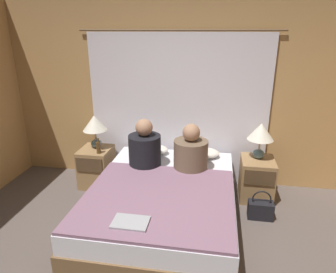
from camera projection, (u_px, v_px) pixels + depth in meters
The scene contains 15 objects.
wall_back at pixel (178, 94), 4.07m from camera, with size 4.84×0.06×2.50m.
curtain_panel at pixel (177, 110), 4.08m from camera, with size 2.62×0.03×2.08m.
bed at pixel (163, 204), 3.35m from camera, with size 1.56×2.05×0.48m.
nightstand_left at pixel (97, 167), 4.18m from camera, with size 0.41×0.47×0.54m.
nightstand_right at pixel (256, 179), 3.85m from camera, with size 0.41×0.47×0.54m.
lamp_left at pixel (95, 125), 4.04m from camera, with size 0.32×0.32×0.46m.
lamp_right at pixel (261, 134), 3.70m from camera, with size 0.32×0.32×0.46m.
pillow_left at pixel (150, 149), 4.07m from camera, with size 0.51×0.32×0.12m.
pillow_right at pixel (200, 152), 3.96m from camera, with size 0.51×0.32×0.12m.
blanket_on_bed at pixel (158, 198), 2.99m from camera, with size 1.50×1.40×0.03m.
person_left_in_bed at pixel (145, 148), 3.64m from camera, with size 0.39×0.39×0.60m.
person_right_in_bed at pixel (191, 152), 3.56m from camera, with size 0.41×0.41×0.57m.
beer_bottle_on_left_stand at pixel (99, 147), 3.93m from camera, with size 0.06×0.06×0.21m.
laptop_on_bed at pixel (131, 222), 2.57m from camera, with size 0.31×0.21×0.02m.
handbag_on_floor at pixel (261, 209), 3.47m from camera, with size 0.29×0.15×0.36m.
Camera 1 is at (0.53, -1.86, 2.09)m, focal length 32.00 mm.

